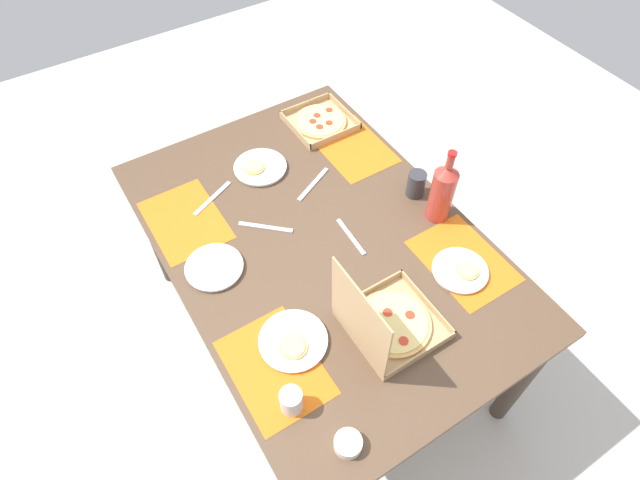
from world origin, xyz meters
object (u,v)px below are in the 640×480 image
at_px(cup_red, 291,401).
at_px(cup_dark, 415,183).
at_px(plate_near_right, 293,341).
at_px(condiment_bowl, 348,444).
at_px(pizza_box_center, 386,322).
at_px(pizza_box_corner_left, 320,122).
at_px(soda_bottle, 442,191).
at_px(plate_near_left, 214,268).
at_px(plate_far_left, 260,167).
at_px(plate_middle, 461,271).

bearing_deg(cup_red, cup_dark, -59.81).
xyz_separation_m(plate_near_right, condiment_bowl, (-0.36, 0.03, 0.01)).
distance_m(pizza_box_center, plate_near_right, 0.30).
distance_m(pizza_box_corner_left, soda_bottle, 0.71).
relative_size(soda_bottle, condiment_bowl, 3.95).
bearing_deg(plate_near_left, plate_near_right, -167.00).
relative_size(pizza_box_center, condiment_bowl, 3.95).
xyz_separation_m(plate_near_right, plate_far_left, (0.76, -0.28, -0.00)).
relative_size(plate_far_left, condiment_bowl, 2.69).
bearing_deg(cup_dark, plate_middle, 165.78).
distance_m(cup_dark, condiment_bowl, 1.02).
xyz_separation_m(plate_far_left, cup_red, (-0.94, 0.39, 0.03)).
distance_m(cup_red, cup_dark, 0.98).
bearing_deg(soda_bottle, plate_middle, 158.26).
bearing_deg(pizza_box_corner_left, condiment_bowl, 151.20).
bearing_deg(condiment_bowl, cup_dark, -48.72).
relative_size(plate_near_right, soda_bottle, 0.69).
bearing_deg(cup_dark, pizza_box_center, 133.12).
distance_m(plate_far_left, condiment_bowl, 1.16).
distance_m(plate_near_right, condiment_bowl, 0.36).
xyz_separation_m(pizza_box_corner_left, plate_near_right, (-0.87, 0.65, -0.00)).
relative_size(plate_middle, cup_dark, 1.83).
distance_m(plate_near_left, soda_bottle, 0.87).
bearing_deg(plate_middle, cup_red, 97.75).
distance_m(pizza_box_center, cup_dark, 0.63).
bearing_deg(plate_middle, pizza_box_corner_left, -0.53).
bearing_deg(cup_dark, pizza_box_corner_left, 9.18).
bearing_deg(plate_middle, condiment_bowl, 112.97).
bearing_deg(pizza_box_center, plate_far_left, -0.31).
height_order(plate_far_left, condiment_bowl, condiment_bowl).
bearing_deg(cup_dark, plate_near_left, 84.27).
height_order(cup_red, cup_dark, cup_dark).
bearing_deg(plate_far_left, pizza_box_center, 179.69).
relative_size(plate_far_left, soda_bottle, 0.68).
distance_m(pizza_box_center, condiment_bowl, 0.39).
relative_size(cup_red, condiment_bowl, 1.07).
relative_size(pizza_box_corner_left, plate_middle, 1.34).
xyz_separation_m(pizza_box_center, condiment_bowl, (-0.24, 0.31, -0.03)).
relative_size(plate_middle, plate_near_right, 0.88).
xyz_separation_m(plate_middle, cup_red, (-0.10, 0.75, 0.03)).
bearing_deg(plate_far_left, plate_near_right, 159.69).
bearing_deg(plate_near_left, condiment_bowl, -175.33).
relative_size(pizza_box_center, cup_red, 3.70).
bearing_deg(soda_bottle, pizza_box_corner_left, 7.53).
relative_size(pizza_box_corner_left, plate_near_right, 1.19).
bearing_deg(cup_red, pizza_box_center, -81.12).
height_order(pizza_box_center, plate_near_right, pizza_box_center).
xyz_separation_m(plate_near_right, cup_dark, (0.32, -0.74, 0.04)).
height_order(plate_middle, condiment_bowl, condiment_bowl).
xyz_separation_m(pizza_box_center, plate_near_left, (0.52, 0.37, -0.04)).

